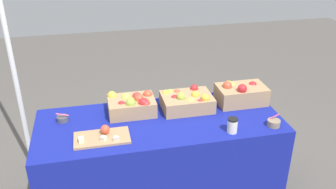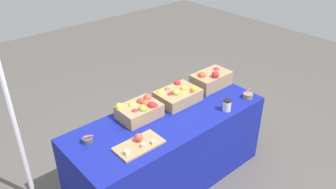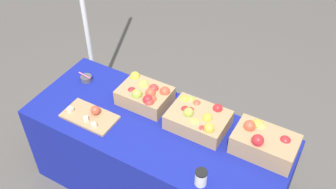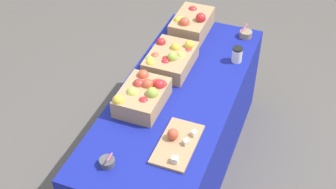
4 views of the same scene
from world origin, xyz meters
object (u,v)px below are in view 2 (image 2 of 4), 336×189
at_px(sample_bowl_mid, 248,96).
at_px(coffee_cup, 227,105).
at_px(apple_crate_right, 140,110).
at_px(cutting_board_front, 139,144).
at_px(sample_bowl_near, 88,140).
at_px(apple_crate_left, 210,79).
at_px(apple_crate_middle, 178,95).
at_px(tent_pole, 6,94).

xyz_separation_m(sample_bowl_mid, coffee_cup, (-0.34, -0.01, 0.03)).
bearing_deg(sample_bowl_mid, coffee_cup, -177.57).
xyz_separation_m(apple_crate_right, cutting_board_front, (-0.26, -0.33, -0.06)).
bearing_deg(sample_bowl_near, apple_crate_left, 0.06).
xyz_separation_m(apple_crate_middle, cutting_board_front, (-0.70, -0.31, -0.05)).
relative_size(cutting_board_front, sample_bowl_mid, 4.02).
height_order(coffee_cup, tent_pole, tent_pole).
relative_size(sample_bowl_mid, tent_pole, 0.04).
bearing_deg(coffee_cup, cutting_board_front, 172.86).
bearing_deg(apple_crate_middle, coffee_cup, -61.25).
height_order(apple_crate_middle, coffee_cup, apple_crate_middle).
bearing_deg(apple_crate_middle, cutting_board_front, -156.32).
distance_m(apple_crate_middle, cutting_board_front, 0.77).
relative_size(apple_crate_left, coffee_cup, 3.55).
distance_m(cutting_board_front, coffee_cup, 0.94).
bearing_deg(sample_bowl_mid, tent_pole, 154.70).
bearing_deg(coffee_cup, sample_bowl_near, 160.55).
relative_size(sample_bowl_near, sample_bowl_mid, 0.98).
bearing_deg(apple_crate_right, tent_pole, 152.33).
relative_size(apple_crate_middle, sample_bowl_near, 4.26).
xyz_separation_m(apple_crate_middle, coffee_cup, (0.23, -0.43, -0.01)).
distance_m(apple_crate_middle, apple_crate_right, 0.44).
bearing_deg(apple_crate_right, cutting_board_front, -128.68).
relative_size(apple_crate_right, sample_bowl_near, 3.87).
height_order(sample_bowl_mid, coffee_cup, coffee_cup).
bearing_deg(tent_pole, apple_crate_right, -27.67).
distance_m(apple_crate_left, apple_crate_middle, 0.47).
bearing_deg(apple_crate_right, sample_bowl_mid, -23.02).
height_order(sample_bowl_near, sample_bowl_mid, sample_bowl_mid).
distance_m(apple_crate_right, sample_bowl_mid, 1.10).
xyz_separation_m(apple_crate_middle, apple_crate_right, (-0.44, 0.02, 0.01)).
relative_size(sample_bowl_near, coffee_cup, 0.84).
xyz_separation_m(apple_crate_left, tent_pole, (-1.85, 0.50, 0.29)).
distance_m(apple_crate_left, coffee_cup, 0.49).
relative_size(apple_crate_middle, cutting_board_front, 1.03).
height_order(sample_bowl_near, coffee_cup, coffee_cup).
relative_size(apple_crate_left, tent_pole, 0.18).
bearing_deg(sample_bowl_near, sample_bowl_mid, -14.95).
height_order(cutting_board_front, sample_bowl_mid, sample_bowl_mid).
distance_m(apple_crate_left, tent_pole, 1.94).
distance_m(apple_crate_middle, tent_pole, 1.50).
relative_size(apple_crate_right, coffee_cup, 3.25).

